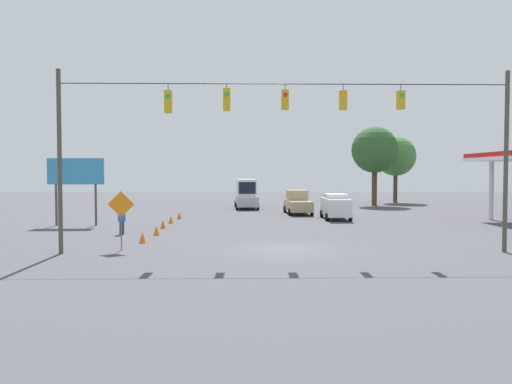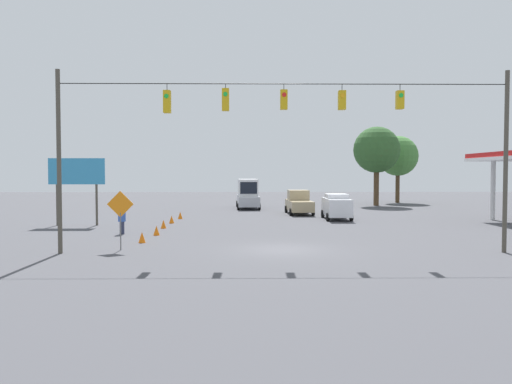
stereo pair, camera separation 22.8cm
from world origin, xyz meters
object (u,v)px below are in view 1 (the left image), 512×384
object	(u,v)px
sedan_white_oncoming_far	(336,206)
traffic_cone_fifth	(179,215)
roadside_billboard	(76,176)
tree_horizon_left	(396,156)
traffic_cone_second	(156,231)
pickup_truck_tan_oncoming_deep	(298,203)
tree_horizon_right	(375,150)
work_zone_sign	(121,209)
traffic_cone_nearest	(142,237)
traffic_cone_fourth	(171,219)
box_truck_silver_withflow_deep	(246,194)
pedestrian	(122,221)
traffic_cone_third	(163,224)
overhead_signal_span	(282,133)

from	to	relation	value
sedan_white_oncoming_far	traffic_cone_fifth	distance (m)	12.48
roadside_billboard	tree_horizon_left	size ratio (longest dim) A/B	0.58
sedan_white_oncoming_far	traffic_cone_second	world-z (taller)	sedan_white_oncoming_far
pickup_truck_tan_oncoming_deep	tree_horizon_right	distance (m)	15.56
work_zone_sign	pickup_truck_tan_oncoming_deep	bearing A→B (deg)	-117.20
work_zone_sign	tree_horizon_right	world-z (taller)	tree_horizon_right
tree_horizon_left	pickup_truck_tan_oncoming_deep	bearing A→B (deg)	49.78
traffic_cone_fifth	traffic_cone_nearest	bearing A→B (deg)	89.37
pickup_truck_tan_oncoming_deep	traffic_cone_fourth	size ratio (longest dim) A/B	9.41
traffic_cone_nearest	work_zone_sign	bearing A→B (deg)	78.58
box_truck_silver_withflow_deep	traffic_cone_second	distance (m)	23.15
box_truck_silver_withflow_deep	tree_horizon_right	bearing A→B (deg)	-166.04
work_zone_sign	traffic_cone_fifth	bearing A→B (deg)	-92.31
traffic_cone_fifth	pedestrian	distance (m)	10.02
traffic_cone_fourth	pedestrian	xyz separation A→B (m)	(2.00, 6.34, 0.51)
sedan_white_oncoming_far	tree_horizon_right	size ratio (longest dim) A/B	0.52
sedan_white_oncoming_far	traffic_cone_third	xyz separation A→B (m)	(12.62, 6.19, -0.76)
traffic_cone_third	work_zone_sign	bearing A→B (deg)	87.11
traffic_cone_second	pickup_truck_tan_oncoming_deep	bearing A→B (deg)	-123.33
traffic_cone_second	roadside_billboard	size ratio (longest dim) A/B	0.12
sedan_white_oncoming_far	traffic_cone_third	size ratio (longest dim) A/B	7.91
pickup_truck_tan_oncoming_deep	roadside_billboard	bearing A→B (deg)	29.79
roadside_billboard	tree_horizon_left	xyz separation A→B (m)	(-30.28, -25.71, 2.24)
traffic_cone_nearest	traffic_cone_fourth	bearing A→B (deg)	-89.98
sedan_white_oncoming_far	tree_horizon_left	bearing A→B (deg)	-117.63
overhead_signal_span	sedan_white_oncoming_far	xyz separation A→B (m)	(-5.45, -16.36, -4.47)
tree_horizon_left	tree_horizon_right	distance (m)	6.63
roadside_billboard	traffic_cone_second	bearing A→B (deg)	139.48
overhead_signal_span	traffic_cone_fourth	distance (m)	16.12
traffic_cone_fourth	traffic_cone_nearest	bearing A→B (deg)	90.02
pickup_truck_tan_oncoming_deep	roadside_billboard	size ratio (longest dim) A/B	1.15
traffic_cone_nearest	traffic_cone_second	xyz separation A→B (m)	(-0.19, -3.11, 0.00)
pedestrian	overhead_signal_span	bearing A→B (deg)	142.02
pedestrian	work_zone_sign	bearing A→B (deg)	103.75
traffic_cone_third	traffic_cone_fourth	xyz separation A→B (m)	(-0.03, -3.30, 0.00)
pedestrian	traffic_cone_nearest	bearing A→B (deg)	118.27
overhead_signal_span	pedestrian	distance (m)	12.52
traffic_cone_third	work_zone_sign	size ratio (longest dim) A/B	0.20
roadside_billboard	box_truck_silver_withflow_deep	bearing A→B (deg)	-125.33
traffic_cone_fifth	traffic_cone_third	bearing A→B (deg)	88.47
pickup_truck_tan_oncoming_deep	traffic_cone_second	bearing A→B (deg)	56.67
pickup_truck_tan_oncoming_deep	work_zone_sign	size ratio (longest dim) A/B	1.92
box_truck_silver_withflow_deep	traffic_cone_fourth	bearing A→B (deg)	70.44
traffic_cone_fifth	tree_horizon_right	distance (m)	25.90
box_truck_silver_withflow_deep	work_zone_sign	xyz separation A→B (m)	(6.01, 28.05, 0.51)
overhead_signal_span	box_truck_silver_withflow_deep	bearing A→B (deg)	-86.80
traffic_cone_fifth	pickup_truck_tan_oncoming_deep	bearing A→B (deg)	-154.61
pedestrian	tree_horizon_left	world-z (taller)	tree_horizon_left
pickup_truck_tan_oncoming_deep	traffic_cone_third	size ratio (longest dim) A/B	9.41
overhead_signal_span	tree_horizon_right	size ratio (longest dim) A/B	2.35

